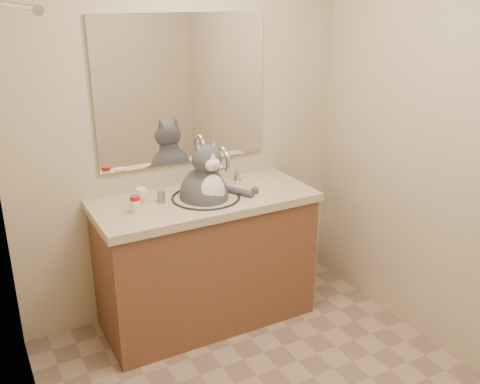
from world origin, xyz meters
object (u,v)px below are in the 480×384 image
(pill_bottle_redcap, at_px, (135,204))
(grey_canister, at_px, (161,197))
(cat, at_px, (205,194))
(pill_bottle_orange, at_px, (141,197))

(pill_bottle_redcap, xyz_separation_m, grey_canister, (0.18, 0.08, -0.01))
(cat, bearing_deg, pill_bottle_orange, 166.28)
(grey_canister, bearing_deg, pill_bottle_redcap, -155.87)
(cat, relative_size, grey_canister, 8.19)
(pill_bottle_orange, xyz_separation_m, grey_canister, (0.12, -0.01, -0.01))
(cat, xyz_separation_m, pill_bottle_orange, (-0.37, 0.07, 0.02))
(cat, height_order, pill_bottle_redcap, cat)
(cat, distance_m, pill_bottle_redcap, 0.44)
(pill_bottle_redcap, height_order, pill_bottle_orange, pill_bottle_orange)
(pill_bottle_orange, bearing_deg, grey_canister, -3.88)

